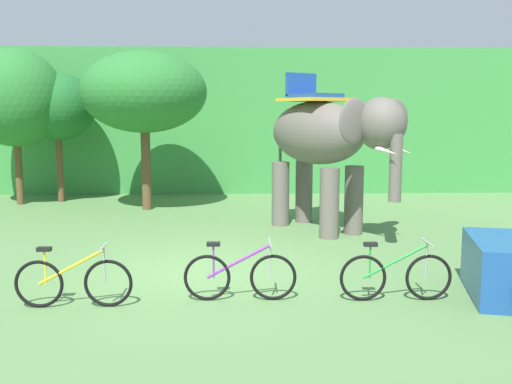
{
  "coord_description": "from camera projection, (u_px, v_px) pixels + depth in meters",
  "views": [
    {
      "loc": [
        0.6,
        -9.82,
        2.83
      ],
      "look_at": [
        0.96,
        1.0,
        1.3
      ],
      "focal_mm": 39.6,
      "sensor_mm": 36.0,
      "label": 1
    }
  ],
  "objects": [
    {
      "name": "bike_green",
      "position": [
        396.0,
        276.0,
        8.52
      ],
      "size": [
        1.71,
        0.52,
        0.92
      ],
      "color": "black",
      "rests_on": "ground"
    },
    {
      "name": "foliage_hedge",
      "position": [
        222.0,
        120.0,
        22.34
      ],
      "size": [
        36.0,
        6.0,
        5.03
      ],
      "primitive_type": "cube",
      "color": "#3D8E42",
      "rests_on": "ground"
    },
    {
      "name": "bike_yellow",
      "position": [
        73.0,
        282.0,
        8.22
      ],
      "size": [
        1.71,
        0.52,
        0.92
      ],
      "color": "black",
      "rests_on": "ground"
    },
    {
      "name": "tree_far_left",
      "position": [
        57.0,
        107.0,
        17.66
      ],
      "size": [
        2.43,
        2.43,
        4.08
      ],
      "color": "brown",
      "rests_on": "ground"
    },
    {
      "name": "ground_plane",
      "position": [
        204.0,
        272.0,
        10.1
      ],
      "size": [
        80.0,
        80.0,
        0.0
      ],
      "primitive_type": "plane",
      "color": "#567F47"
    },
    {
      "name": "bike_purple",
      "position": [
        240.0,
        276.0,
        8.52
      ],
      "size": [
        1.71,
        0.52,
        0.92
      ],
      "color": "black",
      "rests_on": "ground"
    },
    {
      "name": "tree_far_right",
      "position": [
        15.0,
        98.0,
        17.07
      ],
      "size": [
        2.93,
        2.93,
        4.75
      ],
      "color": "brown",
      "rests_on": "ground"
    },
    {
      "name": "tree_right",
      "position": [
        144.0,
        92.0,
        16.14
      ],
      "size": [
        3.6,
        3.6,
        4.58
      ],
      "color": "brown",
      "rests_on": "ground"
    },
    {
      "name": "elephant",
      "position": [
        326.0,
        139.0,
        13.2
      ],
      "size": [
        3.31,
        4.0,
        3.78
      ],
      "color": "#665E56",
      "rests_on": "ground"
    }
  ]
}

